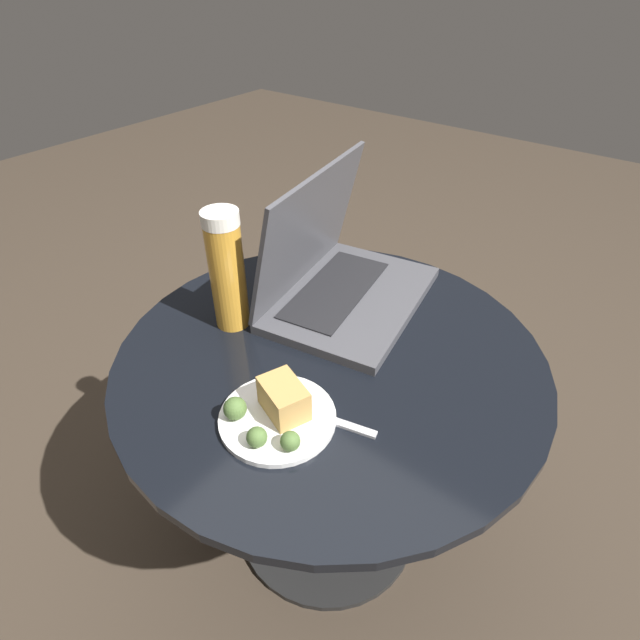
# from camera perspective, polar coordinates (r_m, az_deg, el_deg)

# --- Properties ---
(ground_plane) EXTENTS (6.00, 6.00, 0.00)m
(ground_plane) POSITION_cam_1_polar(r_m,az_deg,el_deg) (1.25, 0.85, -21.88)
(ground_plane) COLOR #382D23
(table) EXTENTS (0.72, 0.72, 0.51)m
(table) POSITION_cam_1_polar(r_m,az_deg,el_deg) (0.95, 1.06, -10.34)
(table) COLOR black
(table) RESTS_ON ground_plane
(laptop) EXTENTS (0.38, 0.30, 0.25)m
(laptop) POSITION_cam_1_polar(r_m,az_deg,el_deg) (0.95, 2.01, 5.08)
(laptop) COLOR #47474C
(laptop) RESTS_ON table
(beer_glass) EXTENTS (0.06, 0.06, 0.22)m
(beer_glass) POSITION_cam_1_polar(r_m,az_deg,el_deg) (0.86, -10.59, 5.54)
(beer_glass) COLOR gold
(beer_glass) RESTS_ON table
(snack_plate) EXTENTS (0.17, 0.17, 0.06)m
(snack_plate) POSITION_cam_1_polar(r_m,az_deg,el_deg) (0.73, -5.02, -10.42)
(snack_plate) COLOR white
(snack_plate) RESTS_ON table
(fork) EXTENTS (0.06, 0.20, 0.00)m
(fork) POSITION_cam_1_polar(r_m,az_deg,el_deg) (0.75, -2.03, -10.29)
(fork) COLOR silver
(fork) RESTS_ON table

